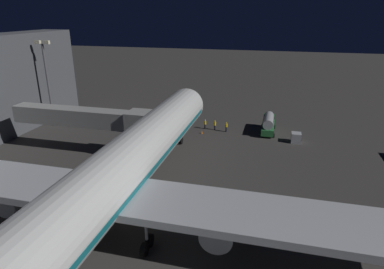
{
  "coord_description": "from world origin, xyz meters",
  "views": [
    {
      "loc": [
        -14.11,
        28.68,
        20.14
      ],
      "look_at": [
        -3.0,
        -14.61,
        3.5
      ],
      "focal_mm": 31.02,
      "sensor_mm": 36.0,
      "label": 1
    }
  ],
  "objects_px": {
    "baggage_container_near_belt": "(296,138)",
    "ground_crew_under_port_wing": "(215,125)",
    "fuel_tanker": "(268,123)",
    "ground_crew_by_tug": "(226,127)",
    "ground_crew_marshaller_fwd": "(205,124)",
    "apron_floodlight_mast": "(47,77)",
    "airliner_at_gate": "(93,198)",
    "traffic_cone_nose_port": "(202,132)",
    "jet_bridge": "(91,118)",
    "traffic_cone_nose_starboard": "(178,130)"
  },
  "relations": [
    {
      "from": "fuel_tanker",
      "to": "baggage_container_near_belt",
      "type": "height_order",
      "value": "fuel_tanker"
    },
    {
      "from": "ground_crew_marshaller_fwd",
      "to": "ground_crew_by_tug",
      "type": "xyz_separation_m",
      "value": [
        -4.0,
        0.68,
        0.03
      ]
    },
    {
      "from": "fuel_tanker",
      "to": "ground_crew_under_port_wing",
      "type": "bearing_deg",
      "value": 7.47
    },
    {
      "from": "jet_bridge",
      "to": "ground_crew_by_tug",
      "type": "relative_size",
      "value": 12.27
    },
    {
      "from": "apron_floodlight_mast",
      "to": "ground_crew_under_port_wing",
      "type": "bearing_deg",
      "value": -170.05
    },
    {
      "from": "ground_crew_marshaller_fwd",
      "to": "traffic_cone_nose_port",
      "type": "xyz_separation_m",
      "value": [
        0.01,
        2.64,
        -0.67
      ]
    },
    {
      "from": "traffic_cone_nose_port",
      "to": "ground_crew_marshaller_fwd",
      "type": "bearing_deg",
      "value": -90.18
    },
    {
      "from": "apron_floodlight_mast",
      "to": "ground_crew_by_tug",
      "type": "bearing_deg",
      "value": -171.57
    },
    {
      "from": "airliner_at_gate",
      "to": "traffic_cone_nose_port",
      "type": "height_order",
      "value": "airliner_at_gate"
    },
    {
      "from": "apron_floodlight_mast",
      "to": "ground_crew_marshaller_fwd",
      "type": "distance_m",
      "value": 29.39
    },
    {
      "from": "ground_crew_under_port_wing",
      "to": "traffic_cone_nose_port",
      "type": "bearing_deg",
      "value": 52.86
    },
    {
      "from": "apron_floodlight_mast",
      "to": "ground_crew_by_tug",
      "type": "height_order",
      "value": "apron_floodlight_mast"
    },
    {
      "from": "ground_crew_under_port_wing",
      "to": "traffic_cone_nose_starboard",
      "type": "xyz_separation_m",
      "value": [
        6.26,
        2.45,
        -0.73
      ]
    },
    {
      "from": "jet_bridge",
      "to": "fuel_tanker",
      "type": "relative_size",
      "value": 3.28
    },
    {
      "from": "baggage_container_near_belt",
      "to": "ground_crew_marshaller_fwd",
      "type": "xyz_separation_m",
      "value": [
        15.81,
        -2.88,
        0.13
      ]
    },
    {
      "from": "ground_crew_marshaller_fwd",
      "to": "traffic_cone_nose_starboard",
      "type": "distance_m",
      "value": 5.18
    },
    {
      "from": "apron_floodlight_mast",
      "to": "fuel_tanker",
      "type": "distance_m",
      "value": 40.12
    },
    {
      "from": "apron_floodlight_mast",
      "to": "ground_crew_by_tug",
      "type": "relative_size",
      "value": 8.74
    },
    {
      "from": "ground_crew_by_tug",
      "to": "fuel_tanker",
      "type": "bearing_deg",
      "value": -166.59
    },
    {
      "from": "airliner_at_gate",
      "to": "ground_crew_by_tug",
      "type": "height_order",
      "value": "airliner_at_gate"
    },
    {
      "from": "fuel_tanker",
      "to": "traffic_cone_nose_port",
      "type": "height_order",
      "value": "fuel_tanker"
    },
    {
      "from": "airliner_at_gate",
      "to": "ground_crew_marshaller_fwd",
      "type": "distance_m",
      "value": 34.87
    },
    {
      "from": "airliner_at_gate",
      "to": "ground_crew_by_tug",
      "type": "bearing_deg",
      "value": -100.4
    },
    {
      "from": "traffic_cone_nose_port",
      "to": "traffic_cone_nose_starboard",
      "type": "relative_size",
      "value": 1.0
    },
    {
      "from": "fuel_tanker",
      "to": "ground_crew_under_port_wing",
      "type": "xyz_separation_m",
      "value": [
        9.33,
        1.22,
        -0.64
      ]
    },
    {
      "from": "apron_floodlight_mast",
      "to": "baggage_container_near_belt",
      "type": "xyz_separation_m",
      "value": [
        -43.51,
        -2.49,
        -8.32
      ]
    },
    {
      "from": "traffic_cone_nose_port",
      "to": "fuel_tanker",
      "type": "bearing_deg",
      "value": -161.82
    },
    {
      "from": "ground_crew_marshaller_fwd",
      "to": "apron_floodlight_mast",
      "type": "bearing_deg",
      "value": 10.98
    },
    {
      "from": "apron_floodlight_mast",
      "to": "baggage_container_near_belt",
      "type": "distance_m",
      "value": 44.37
    },
    {
      "from": "ground_crew_marshaller_fwd",
      "to": "ground_crew_under_port_wing",
      "type": "bearing_deg",
      "value": 174.12
    },
    {
      "from": "airliner_at_gate",
      "to": "baggage_container_near_belt",
      "type": "xyz_separation_m",
      "value": [
        -18.01,
        -31.63,
        -4.59
      ]
    },
    {
      "from": "airliner_at_gate",
      "to": "jet_bridge",
      "type": "distance_m",
      "value": 22.86
    },
    {
      "from": "apron_floodlight_mast",
      "to": "traffic_cone_nose_starboard",
      "type": "height_order",
      "value": "apron_floodlight_mast"
    },
    {
      "from": "apron_floodlight_mast",
      "to": "fuel_tanker",
      "type": "xyz_separation_m",
      "value": [
        -38.89,
        -6.41,
        -7.49
      ]
    },
    {
      "from": "ground_crew_under_port_wing",
      "to": "traffic_cone_nose_port",
      "type": "height_order",
      "value": "ground_crew_under_port_wing"
    },
    {
      "from": "airliner_at_gate",
      "to": "fuel_tanker",
      "type": "relative_size",
      "value": 10.03
    },
    {
      "from": "ground_crew_under_port_wing",
      "to": "apron_floodlight_mast",
      "type": "bearing_deg",
      "value": 9.95
    },
    {
      "from": "baggage_container_near_belt",
      "to": "traffic_cone_nose_port",
      "type": "bearing_deg",
      "value": -0.88
    },
    {
      "from": "baggage_container_near_belt",
      "to": "traffic_cone_nose_starboard",
      "type": "xyz_separation_m",
      "value": [
        20.21,
        -0.24,
        -0.54
      ]
    },
    {
      "from": "ground_crew_marshaller_fwd",
      "to": "traffic_cone_nose_starboard",
      "type": "bearing_deg",
      "value": 30.91
    },
    {
      "from": "ground_crew_marshaller_fwd",
      "to": "ground_crew_under_port_wing",
      "type": "xyz_separation_m",
      "value": [
        -1.85,
        0.19,
        0.06
      ]
    },
    {
      "from": "apron_floodlight_mast",
      "to": "ground_crew_under_port_wing",
      "type": "height_order",
      "value": "apron_floodlight_mast"
    },
    {
      "from": "airliner_at_gate",
      "to": "apron_floodlight_mast",
      "type": "height_order",
      "value": "airliner_at_gate"
    },
    {
      "from": "airliner_at_gate",
      "to": "ground_crew_under_port_wing",
      "type": "relative_size",
      "value": 36.64
    },
    {
      "from": "jet_bridge",
      "to": "ground_crew_under_port_wing",
      "type": "distance_m",
      "value": 21.98
    },
    {
      "from": "ground_crew_by_tug",
      "to": "traffic_cone_nose_starboard",
      "type": "height_order",
      "value": "ground_crew_by_tug"
    },
    {
      "from": "fuel_tanker",
      "to": "ground_crew_under_port_wing",
      "type": "height_order",
      "value": "fuel_tanker"
    },
    {
      "from": "fuel_tanker",
      "to": "ground_crew_by_tug",
      "type": "distance_m",
      "value": 7.41
    },
    {
      "from": "traffic_cone_nose_port",
      "to": "jet_bridge",
      "type": "bearing_deg",
      "value": 41.36
    },
    {
      "from": "baggage_container_near_belt",
      "to": "ground_crew_under_port_wing",
      "type": "height_order",
      "value": "ground_crew_under_port_wing"
    }
  ]
}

